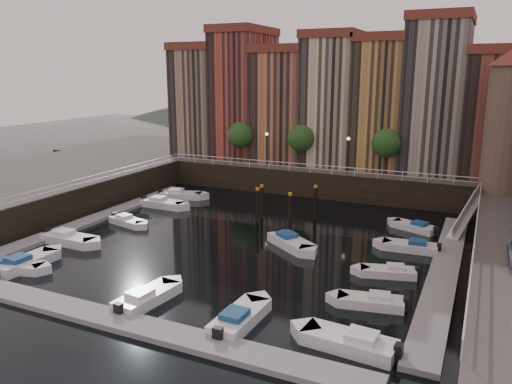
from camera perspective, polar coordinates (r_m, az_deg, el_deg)
The scene contains 28 objects.
ground at distance 44.06m, azimuth -0.71°, elevation -5.32°, with size 200.00×200.00×0.00m, color black.
quay_far at distance 67.30m, azimuth 8.93°, elevation 2.47°, with size 80.00×20.00×3.00m, color black.
quay_left at distance 59.59m, azimuth -26.69°, elevation -0.27°, with size 20.00×36.00×3.00m, color black.
dock_left at distance 52.06m, azimuth -17.51°, elevation -2.78°, with size 2.00×28.00×0.35m, color gray.
dock_right at distance 39.22m, azimuth 20.71°, elevation -8.41°, with size 2.00×28.00×0.35m, color gray.
dock_near at distance 30.79m, azimuth -14.98°, elevation -14.16°, with size 30.00×2.00×0.35m, color gray.
mountains at distance 148.59m, azimuth 18.95°, elevation 10.41°, with size 145.00×100.00×18.00m.
far_terrace at distance 62.90m, azimuth 11.54°, elevation 10.29°, with size 48.70×10.30×17.50m.
corner_tower at distance 52.25m, azimuth 27.25°, elevation 7.62°, with size 5.20×5.20×13.80m.
promenade_trees at distance 59.54m, azimuth 5.75°, elevation 6.09°, with size 21.20×3.20×5.20m.
street_lamps at distance 58.59m, azimuth 5.72°, elevation 5.29°, with size 10.36×0.36×4.18m.
railings at distance 47.31m, azimuth 1.84°, elevation 0.77°, with size 36.08×34.04×0.52m.
gangway at distance 49.14m, azimuth 22.99°, elevation -2.09°, with size 2.78×8.32×3.73m.
mooring_pilings at distance 48.30m, azimuth 2.88°, elevation -1.59°, with size 5.23×4.32×3.78m.
boat_left_0 at distance 41.00m, azimuth -25.94°, elevation -7.71°, with size 4.55×2.75×1.02m.
boat_left_1 at distance 45.57m, azimuth -20.64°, elevation -5.04°, with size 5.27×1.97×1.21m.
boat_left_2 at distance 49.43m, azimuth -14.49°, elevation -3.24°, with size 4.42×2.47×0.99m.
boat_left_3 at distance 54.93m, azimuth -10.68°, elevation -1.28°, with size 5.24×1.94×1.20m.
boat_left_4 at distance 58.36m, azimuth -8.65°, elevation -0.34°, with size 5.19×3.19×1.17m.
boat_right_0 at distance 27.85m, azimuth 10.83°, elevation -16.53°, with size 5.34×2.31×1.21m.
boat_right_1 at distance 32.61m, azimuth 13.13°, elevation -12.10°, with size 4.41×2.31×0.99m.
boat_right_2 at distance 37.41m, azimuth 15.00°, elevation -8.81°, with size 4.21×2.45×0.94m.
boat_right_3 at distance 42.90m, azimuth 17.31°, elevation -5.99°, with size 4.67×1.95×1.06m.
boat_right_4 at distance 48.39m, azimuth 17.71°, elevation -3.82°, with size 4.40×2.97×1.00m.
boat_near_0 at distance 41.36m, azimuth -24.91°, elevation -7.34°, with size 2.03×5.17×1.18m.
boat_near_2 at distance 32.94m, azimuth -12.44°, elevation -11.70°, with size 2.32×5.06×1.14m.
boat_near_3 at distance 29.74m, azimuth -1.95°, elevation -14.24°, with size 1.99×5.11×1.17m.
boat_extra_213 at distance 42.01m, azimuth 3.95°, elevation -5.74°, with size 5.00×4.32×1.18m.
Camera 1 is at (18.09, -37.55, 14.27)m, focal length 35.00 mm.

